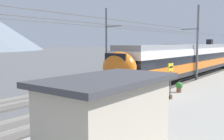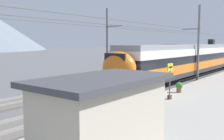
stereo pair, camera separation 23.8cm
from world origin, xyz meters
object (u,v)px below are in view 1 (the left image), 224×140
platform_sign (171,73)px  train_far_track (202,53)px  platform_shelter (108,122)px  handbag_near_sign (170,97)px  potted_plant_platform_edge (121,105)px  potted_plant_by_shelter (179,86)px  catenary_mast_mid (196,42)px  catenary_mast_far_side (107,43)px  passenger_walking (154,92)px  train_near_platform (196,58)px  handbag_beside_passenger (154,103)px

platform_sign → train_far_track: bearing=14.3°
platform_shelter → handbag_near_sign: bearing=14.0°
potted_plant_platform_edge → potted_plant_by_shelter: (7.39, -0.21, 0.04)m
platform_sign → potted_plant_platform_edge: platform_sign is taller
catenary_mast_mid → catenary_mast_far_side: catenary_mast_mid is taller
passenger_walking → handbag_near_sign: size_ratio=4.31×
catenary_mast_far_side → platform_sign: size_ratio=19.32×
train_far_track → potted_plant_by_shelter: bearing=-165.3°
platform_sign → potted_plant_platform_edge: 5.00m
catenary_mast_mid → catenary_mast_far_side: 9.33m
catenary_mast_mid → platform_sign: catenary_mast_mid is taller
potted_plant_by_shelter → platform_shelter: platform_shelter is taller
potted_plant_platform_edge → potted_plant_by_shelter: size_ratio=0.99×
train_near_platform → passenger_walking: size_ratio=20.19×
catenary_mast_far_side → platform_sign: (-5.84, -9.88, -1.98)m
handbag_beside_passenger → potted_plant_platform_edge: bearing=164.6°
train_near_platform → train_far_track: 17.14m
potted_plant_platform_edge → train_near_platform: bearing=8.4°
train_near_platform → catenary_mast_far_side: catenary_mast_far_side is taller
catenary_mast_far_side → passenger_walking: catenary_mast_far_side is taller
train_near_platform → train_far_track: bearing=15.4°
train_far_track → platform_sign: train_far_track is taller
train_near_platform → handbag_beside_passenger: 18.36m
passenger_walking → potted_plant_platform_edge: (-2.04, 0.87, -0.52)m
train_far_track → catenary_mast_mid: catenary_mast_mid is taller
potted_plant_platform_edge → platform_sign: bearing=-7.8°
train_far_track → catenary_mast_far_side: bearing=176.4°
handbag_near_sign → potted_plant_by_shelter: 2.63m
catenary_mast_mid → catenary_mast_far_side: size_ratio=1.00×
passenger_walking → potted_plant_by_shelter: (5.35, 0.67, -0.48)m
catenary_mast_far_side → platform_shelter: 20.07m
platform_sign → passenger_walking: bearing=-175.4°
catenary_mast_far_side → handbag_beside_passenger: size_ratio=103.88×
potted_plant_platform_edge → catenary_mast_mid: bearing=5.2°
catenary_mast_mid → catenary_mast_far_side: (-5.16, 7.78, -0.07)m
potted_plant_platform_edge → potted_plant_by_shelter: 7.40m
train_near_platform → platform_shelter: train_near_platform is taller
platform_sign → handbag_beside_passenger: (-2.31, -0.02, -1.59)m
potted_plant_platform_edge → train_far_track: bearing=11.6°
passenger_walking → potted_plant_platform_edge: 2.28m
handbag_beside_passenger → handbag_near_sign: handbag_beside_passenger is taller
train_far_track → handbag_near_sign: bearing=-165.7°
train_near_platform → passenger_walking: bearing=-168.1°
handbag_beside_passenger → potted_plant_by_shelter: bearing=5.4°
catenary_mast_mid → handbag_beside_passenger: catenary_mast_mid is taller
train_far_track → handbag_near_sign: train_far_track is taller
platform_sign → potted_plant_by_shelter: (2.62, 0.45, -1.29)m
platform_shelter → catenary_mast_far_side: bearing=38.2°
platform_sign → catenary_mast_far_side: bearing=59.4°
platform_sign → handbag_near_sign: size_ratio=6.10×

